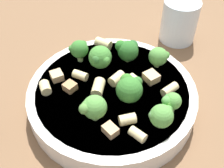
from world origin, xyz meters
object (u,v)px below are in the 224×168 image
(rigatoni_9, at_px, (138,134))
(rigatoni_6, at_px, (123,45))
(broccoli_floret_6, at_px, (171,103))
(rigatoni_8, at_px, (103,44))
(broccoli_floret_7, at_px, (93,107))
(rigatoni_5, at_px, (45,88))
(drinking_glass, at_px, (179,24))
(broccoli_floret_0, at_px, (79,49))
(rigatoni_7, at_px, (98,88))
(broccoli_floret_1, at_px, (100,58))
(broccoli_floret_2, at_px, (128,50))
(chicken_chunk_3, at_px, (151,77))
(broccoli_floret_5, at_px, (161,116))
(rigatoni_4, at_px, (135,80))
(rigatoni_3, at_px, (127,119))
(broccoli_floret_3, at_px, (159,56))
(broccoli_floret_4, at_px, (130,88))
(chicken_chunk_1, at_px, (110,130))
(rigatoni_2, at_px, (80,75))
(pasta_bowl, at_px, (112,95))
(rigatoni_0, at_px, (115,78))
(chicken_chunk_0, at_px, (57,76))
(chicken_chunk_2, at_px, (70,87))
(rigatoni_1, at_px, (170,89))

(rigatoni_9, bearing_deg, rigatoni_6, -146.57)
(broccoli_floret_6, distance_m, rigatoni_8, 0.18)
(broccoli_floret_7, relative_size, rigatoni_6, 1.72)
(rigatoni_5, bearing_deg, drinking_glass, 158.04)
(rigatoni_8, bearing_deg, broccoli_floret_0, -18.23)
(rigatoni_7, bearing_deg, broccoli_floret_1, -152.46)
(broccoli_floret_2, bearing_deg, chicken_chunk_3, 64.22)
(broccoli_floret_5, xyz_separation_m, drinking_glass, (-0.26, -0.06, -0.02))
(broccoli_floret_2, relative_size, rigatoni_6, 1.79)
(rigatoni_4, bearing_deg, broccoli_floret_2, -141.64)
(rigatoni_4, bearing_deg, rigatoni_5, -53.63)
(drinking_glass, bearing_deg, rigatoni_5, -21.96)
(rigatoni_6, relative_size, drinking_glass, 0.27)
(broccoli_floret_0, xyz_separation_m, rigatoni_3, (0.08, 0.13, -0.02))
(broccoli_floret_0, height_order, broccoli_floret_3, broccoli_floret_0)
(rigatoni_6, height_order, rigatoni_8, rigatoni_8)
(broccoli_floret_3, xyz_separation_m, broccoli_floret_4, (0.09, -0.01, 0.00))
(chicken_chunk_1, bearing_deg, broccoli_floret_7, -107.45)
(broccoli_floret_4, xyz_separation_m, rigatoni_2, (-0.00, -0.09, -0.02))
(broccoli_floret_4, xyz_separation_m, broccoli_floret_7, (0.06, -0.03, 0.00))
(broccoli_floret_4, xyz_separation_m, broccoli_floret_6, (-0.00, 0.06, 0.00))
(chicken_chunk_3, bearing_deg, rigatoni_3, 3.61)
(rigatoni_8, height_order, chicken_chunk_3, rigatoni_8)
(rigatoni_6, relative_size, chicken_chunk_1, 1.16)
(broccoli_floret_1, height_order, rigatoni_5, broccoli_floret_1)
(pasta_bowl, distance_m, broccoli_floret_7, 0.07)
(pasta_bowl, xyz_separation_m, rigatoni_5, (0.06, -0.09, 0.02))
(pasta_bowl, xyz_separation_m, broccoli_floret_0, (-0.03, -0.08, 0.04))
(broccoli_floret_4, bearing_deg, rigatoni_2, -90.22)
(rigatoni_6, bearing_deg, rigatoni_5, -19.00)
(rigatoni_0, distance_m, chicken_chunk_3, 0.06)
(rigatoni_6, bearing_deg, rigatoni_8, -63.46)
(rigatoni_3, distance_m, chicken_chunk_3, 0.10)
(rigatoni_9, height_order, chicken_chunk_3, same)
(broccoli_floret_0, bearing_deg, rigatoni_6, 143.81)
(rigatoni_9, bearing_deg, chicken_chunk_0, -103.45)
(rigatoni_0, xyz_separation_m, rigatoni_4, (-0.01, 0.03, -0.00))
(broccoli_floret_2, relative_size, rigatoni_3, 1.82)
(broccoli_floret_6, xyz_separation_m, rigatoni_6, (-0.10, -0.13, -0.02))
(rigatoni_9, bearing_deg, rigatoni_2, -113.85)
(broccoli_floret_2, distance_m, broccoli_floret_5, 0.15)
(pasta_bowl, height_order, rigatoni_8, rigatoni_8)
(broccoli_floret_0, xyz_separation_m, chicken_chunk_3, (-0.01, 0.13, -0.02))
(broccoli_floret_6, height_order, chicken_chunk_2, broccoli_floret_6)
(rigatoni_1, height_order, rigatoni_2, same)
(broccoli_floret_5, height_order, drinking_glass, drinking_glass)
(chicken_chunk_0, bearing_deg, rigatoni_2, 119.29)
(rigatoni_4, bearing_deg, broccoli_floret_5, 48.91)
(broccoli_floret_0, distance_m, rigatoni_7, 0.08)
(broccoli_floret_5, xyz_separation_m, rigatoni_1, (-0.07, -0.01, -0.02))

